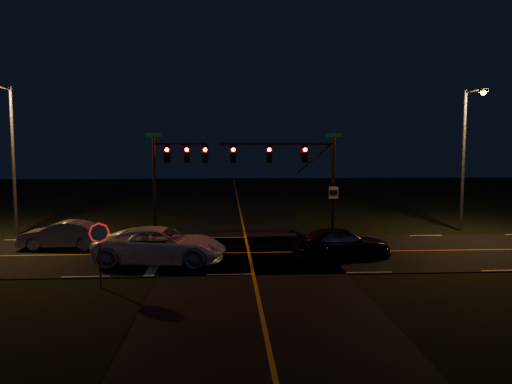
{
  "coord_description": "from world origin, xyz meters",
  "views": [
    {
      "loc": [
        -1.1,
        -25.04,
        5.45
      ],
      "look_at": [
        0.49,
        2.0,
        2.97
      ],
      "focal_mm": 35.0,
      "sensor_mm": 36.0,
      "label": 1
    }
  ],
  "objects": [
    {
      "name": "stop_sign",
      "position": [
        -6.0,
        -5.83,
        1.84
      ],
      "size": [
        0.75,
        0.33,
        2.55
      ],
      "color": "#4B4F52",
      "rests_on": "ground"
    },
    {
      "name": "signal_mast_ne",
      "position": [
        3.14,
        5.49,
        4.35
      ],
      "size": [
        7.47,
        0.41,
        6.26
      ],
      "color": "black",
      "rests_on": "ground"
    },
    {
      "name": "streetlight_ne",
      "position": [
        14.0,
        5.64,
        5.34
      ],
      "size": [
        0.5,
        2.46,
        9.0
      ],
      "color": "#4B4F52",
      "rests_on": "ground"
    },
    {
      "name": "ground",
      "position": [
        0.0,
        0.0,
        0.0
      ],
      "size": [
        120.0,
        120.0,
        0.0
      ],
      "primitive_type": "plane",
      "color": "black",
      "rests_on": "ground"
    },
    {
      "name": "signal_mast_nw",
      "position": [
        -4.39,
        5.49,
        4.26
      ],
      "size": [
        3.77,
        0.41,
        6.26
      ],
      "color": "black",
      "rests_on": "ground"
    },
    {
      "name": "pickup_white",
      "position": [
        -4.18,
        -2.0,
        0.84
      ],
      "size": [
        3.68,
        6.45,
        1.68
      ],
      "primitive_type": "imported",
      "rotation": [
        0.0,
        0.0,
        1.5
      ],
      "color": "white",
      "rests_on": "ground"
    },
    {
      "name": "streetlight_nw",
      "position": [
        -14.0,
        5.64,
        5.34
      ],
      "size": [
        0.5,
        2.46,
        9.0
      ],
      "color": "#4B4F52",
      "rests_on": "ground"
    },
    {
      "name": "road_ns",
      "position": [
        0.0,
        0.0,
        0.02
      ],
      "size": [
        8.0,
        120.0,
        0.04
      ],
      "primitive_type": "cube",
      "color": "black",
      "rests_on": "ground"
    },
    {
      "name": "suv_dark",
      "position": [
        4.49,
        -1.41,
        0.71
      ],
      "size": [
        3.96,
        5.68,
        1.42
      ],
      "primitive_type": "imported",
      "rotation": [
        0.0,
        0.0,
        1.78
      ],
      "color": "black",
      "rests_on": "ground"
    },
    {
      "name": "lane_markings",
      "position": [
        0.24,
        -0.1,
        0.04
      ],
      "size": [
        120.0,
        120.0,
        0.01
      ],
      "color": "orange",
      "rests_on": "ground"
    },
    {
      "name": "sedan_silver",
      "position": [
        -9.81,
        1.64,
        0.73
      ],
      "size": [
        1.91,
        4.56,
        1.46
      ],
      "primitive_type": "imported",
      "rotation": [
        0.0,
        0.0,
        -1.61
      ],
      "color": "#9A9CA2",
      "rests_on": "ground"
    },
    {
      "name": "road_ew",
      "position": [
        0.0,
        0.0,
        0.02
      ],
      "size": [
        120.0,
        9.0,
        0.04
      ],
      "primitive_type": "cube",
      "color": "black",
      "rests_on": "ground"
    }
  ]
}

